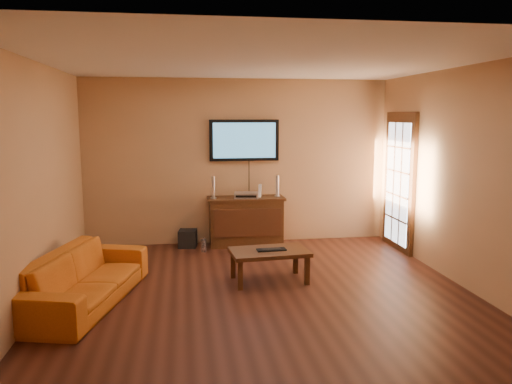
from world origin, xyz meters
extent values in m
plane|color=#33170E|center=(0.00, 0.00, 0.00)|extent=(5.00, 5.00, 0.00)
plane|color=tan|center=(0.00, 2.50, 1.35)|extent=(5.00, 0.00, 5.00)
plane|color=tan|center=(-2.50, 0.00, 1.35)|extent=(0.00, 5.00, 5.00)
plane|color=tan|center=(2.50, 0.00, 1.35)|extent=(0.00, 5.00, 5.00)
plane|color=white|center=(0.00, 0.00, 2.70)|extent=(5.00, 5.00, 0.00)
cube|color=#3C1F0D|center=(2.46, 1.70, 1.05)|extent=(0.06, 1.02, 2.22)
cube|color=white|center=(2.42, 1.70, 1.05)|extent=(0.01, 0.79, 1.89)
cube|color=#3C1F0D|center=(0.09, 2.26, 0.38)|extent=(1.17, 0.44, 0.75)
cube|color=black|center=(0.09, 2.03, 0.41)|extent=(1.08, 0.02, 0.45)
cube|color=#3C1F0D|center=(0.09, 2.26, 0.77)|extent=(1.24, 0.48, 0.04)
cube|color=black|center=(0.09, 2.46, 1.71)|extent=(1.14, 0.07, 0.67)
cube|color=#488EBB|center=(0.09, 2.42, 1.71)|extent=(1.02, 0.01, 0.57)
cube|color=#3C1F0D|center=(0.16, 0.40, 0.38)|extent=(1.02, 0.67, 0.05)
cube|color=#3C1F0D|center=(-0.25, 0.13, 0.18)|extent=(0.06, 0.06, 0.36)
cube|color=#3C1F0D|center=(0.61, 0.21, 0.18)|extent=(0.06, 0.06, 0.36)
cube|color=#3C1F0D|center=(-0.29, 0.60, 0.18)|extent=(0.06, 0.06, 0.36)
cube|color=#3C1F0D|center=(0.57, 0.67, 0.18)|extent=(0.06, 0.06, 0.36)
imported|color=#BE5B15|center=(-2.03, -0.05, 0.40)|extent=(1.09, 2.13, 0.80)
cylinder|color=silver|center=(-0.43, 2.23, 0.80)|extent=(0.10, 0.10, 0.01)
cylinder|color=silver|center=(-0.43, 2.23, 0.98)|extent=(0.05, 0.05, 0.34)
cylinder|color=silver|center=(0.62, 2.29, 0.80)|extent=(0.09, 0.09, 0.01)
cylinder|color=silver|center=(0.62, 2.29, 0.97)|extent=(0.05, 0.05, 0.33)
cube|color=silver|center=(0.09, 2.21, 0.84)|extent=(0.42, 0.33, 0.09)
cube|color=white|center=(0.33, 2.28, 0.89)|extent=(0.07, 0.15, 0.20)
cube|color=black|center=(-0.86, 2.26, 0.14)|extent=(0.32, 0.32, 0.28)
cylinder|color=white|center=(-0.61, 1.93, 0.10)|extent=(0.08, 0.08, 0.20)
sphere|color=white|center=(-0.61, 1.93, 0.21)|extent=(0.04, 0.04, 0.04)
cube|color=black|center=(0.18, 0.39, 0.42)|extent=(0.38, 0.16, 0.02)
cube|color=black|center=(0.18, 0.39, 0.43)|extent=(0.25, 0.11, 0.01)
camera|label=1|loc=(-0.90, -5.66, 2.09)|focal=35.00mm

